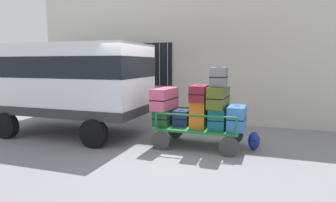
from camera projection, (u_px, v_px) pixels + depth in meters
The scene contains 15 objects.
ground_plane at pixel (166, 143), 7.40m from camera, with size 40.00×40.00×0.00m, color gray.
building_wall at pixel (194, 50), 9.80m from camera, with size 12.00×0.38×5.00m.
van at pixel (71, 79), 8.19m from camera, with size 4.37×2.23×2.56m.
luggage_cart at pixel (199, 131), 7.03m from camera, with size 2.04×1.22×0.50m.
cart_railing at pixel (199, 114), 6.98m from camera, with size 1.91×1.09×0.39m.
suitcase_left_bottom at pixel (165, 116), 7.30m from camera, with size 0.41×0.85×0.40m.
suitcase_left_middle at pixel (165, 99), 7.20m from camera, with size 0.46×1.01×0.53m.
suitcase_midleft_bottom at pixel (181, 118), 7.10m from camera, with size 0.38×0.38×0.39m.
suitcase_center_bottom at pixel (199, 114), 6.97m from camera, with size 0.38×0.62×0.64m.
suitcase_center_middle at pixel (200, 93), 6.90m from camera, with size 0.40×0.82×0.39m.
suitcase_midright_bottom at pixel (218, 118), 6.87m from camera, with size 0.40×0.86×0.49m.
suitcase_midright_middle at pixel (218, 97), 6.81m from camera, with size 0.44×0.94×0.52m.
suitcase_midright_top at pixel (219, 77), 6.71m from camera, with size 0.37×0.49×0.45m.
suitcase_right_bottom at pixel (237, 118), 6.70m from camera, with size 0.41×0.77×0.56m.
backpack at pixel (254, 141), 6.75m from camera, with size 0.27×0.22×0.44m.
Camera 1 is at (2.35, -6.80, 2.04)m, focal length 30.59 mm.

